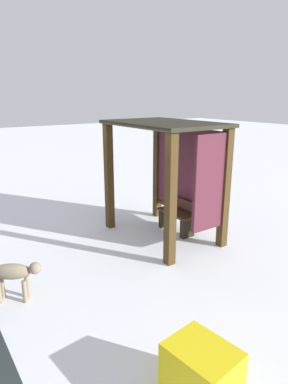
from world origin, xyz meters
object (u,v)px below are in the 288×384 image
(bus_shelter, at_px, (176,161))
(bench_left_inside, at_px, (177,217))
(grit_bin, at_px, (201,374))
(dog, at_px, (14,274))

(bus_shelter, distance_m, bench_left_inside, 1.37)
(grit_bin, bearing_deg, dog, -159.64)
(dog, bearing_deg, grit_bin, 20.36)
(bus_shelter, bearing_deg, dog, -81.11)
(bus_shelter, bearing_deg, grit_bin, -36.20)
(bus_shelter, height_order, bench_left_inside, bus_shelter)
(bus_shelter, relative_size, dog, 3.16)
(bench_left_inside, height_order, dog, bench_left_inside)
(bus_shelter, height_order, dog, bus_shelter)
(bus_shelter, height_order, grit_bin, bus_shelter)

